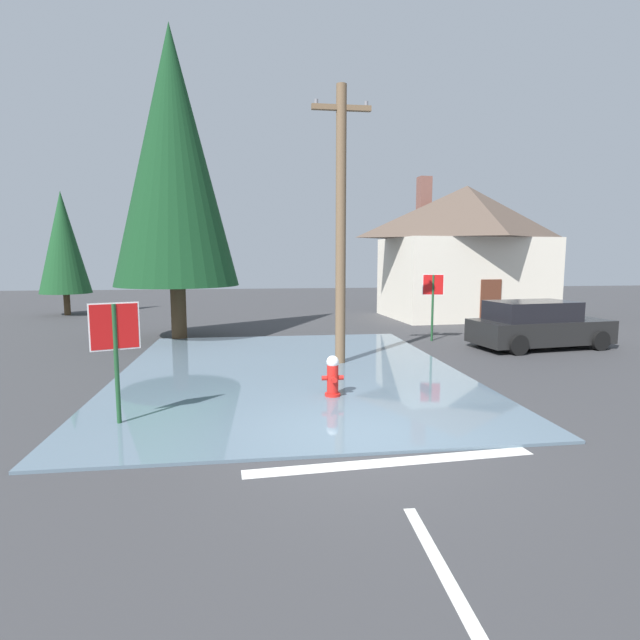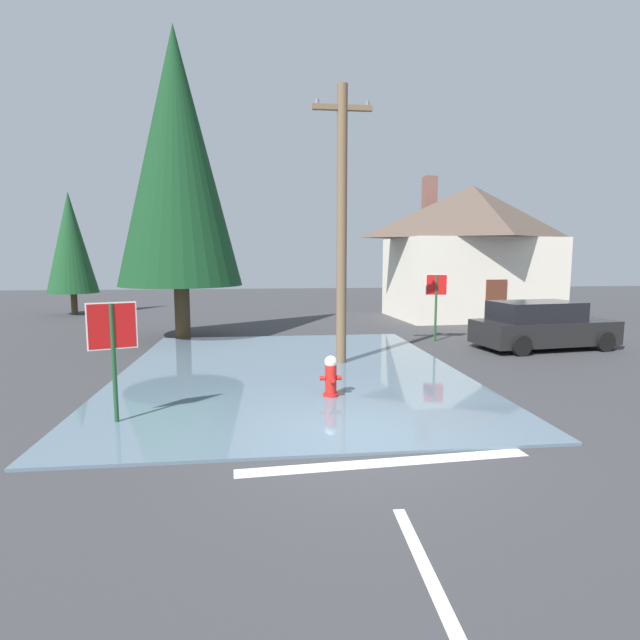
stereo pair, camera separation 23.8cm
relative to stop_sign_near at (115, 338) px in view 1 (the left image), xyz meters
name	(u,v)px [view 1 (the left image)]	position (x,y,z in m)	size (l,w,h in m)	color
ground_plane	(360,439)	(4.16, -1.10, -1.64)	(80.00, 80.00, 0.10)	#38383A
flood_puddle	(290,371)	(3.35, 3.79, -1.56)	(8.68, 11.46, 0.05)	slate
lane_stop_bar	(393,462)	(4.41, -2.22, -1.58)	(4.42, 0.30, 0.01)	silver
lane_center_stripe	(470,620)	(4.15, -5.45, -1.58)	(3.74, 0.14, 0.01)	silver
stop_sign_near	(115,338)	(0.00, 0.00, 0.00)	(0.79, 0.32, 2.22)	#1E4C28
fire_hydrant	(333,377)	(4.06, 1.22, -1.13)	(0.47, 0.40, 0.93)	red
utility_pole	(341,223)	(4.82, 4.57, 2.35)	(1.60, 0.28, 7.52)	brown
stop_sign_far	(433,293)	(8.78, 8.04, 0.13)	(0.72, 0.21, 2.40)	#1E4C28
house	(465,250)	(12.89, 14.78, 1.77)	(8.34, 6.00, 6.96)	silver
parked_car	(538,325)	(11.76, 6.24, -0.84)	(4.71, 2.57, 1.56)	black
pine_tree_tall_left	(63,243)	(-7.15, 18.35, 2.14)	(2.53, 2.53, 6.33)	#4C3823
pine_tree_mid_left	(173,158)	(-0.28, 9.62, 4.87)	(4.39, 4.39, 10.97)	#4C3823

